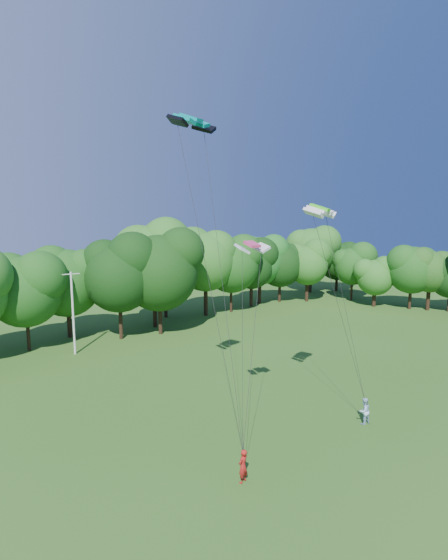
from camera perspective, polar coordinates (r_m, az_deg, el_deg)
ground at (r=26.71m, az=17.74°, el=-24.09°), size 160.00×160.00×0.00m
utility_pole at (r=46.65m, az=-19.12°, el=-4.02°), size 1.69×0.33×8.48m
kite_flyer_left at (r=25.35m, az=2.48°, el=-23.11°), size 0.78×0.62×1.86m
kite_flyer_right at (r=32.54m, az=17.83°, el=-15.97°), size 1.01×0.85×1.85m
kite_teal at (r=27.59m, az=-4.32°, el=20.37°), size 3.42×2.25×0.66m
kite_green at (r=28.58m, az=12.42°, el=9.22°), size 3.04×2.06×0.55m
kite_pink at (r=26.11m, az=3.67°, el=4.69°), size 2.19×1.34×0.38m
tree_back_center at (r=51.28m, az=-8.49°, el=2.71°), size 9.86×9.86×14.34m
tree_back_east at (r=68.65m, az=4.73°, el=3.10°), size 8.27×8.27×12.03m
tree_flank_east at (r=70.49m, az=25.33°, el=1.22°), size 6.65×6.65×9.68m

